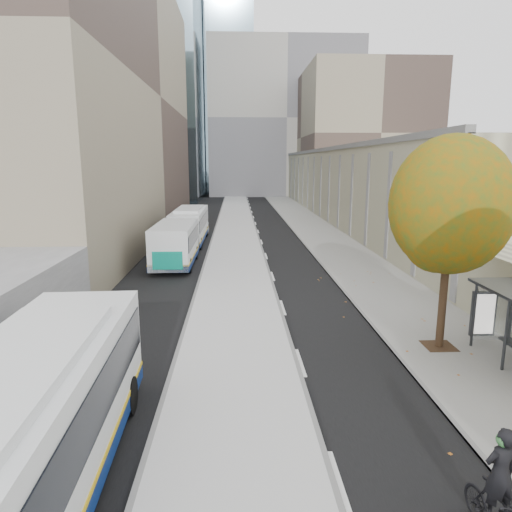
{
  "coord_description": "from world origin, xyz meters",
  "views": [
    {
      "loc": [
        -3.81,
        -2.42,
        6.71
      ],
      "look_at": [
        -2.91,
        17.96,
        2.5
      ],
      "focal_mm": 32.0,
      "sensor_mm": 36.0,
      "label": 1
    }
  ],
  "objects": [
    {
      "name": "building_tan",
      "position": [
        15.5,
        64.0,
        4.0
      ],
      "size": [
        18.0,
        92.0,
        8.0
      ],
      "primitive_type": "cube",
      "color": "gray",
      "rests_on": "ground"
    },
    {
      "name": "glass_tower_near",
      "position": [
        -20.0,
        82.0,
        33.0
      ],
      "size": [
        20.0,
        20.0,
        66.0
      ],
      "primitive_type": "cube",
      "color": "#7592A3",
      "rests_on": "ground"
    },
    {
      "name": "cyclist",
      "position": [
        0.8,
        4.47,
        0.82
      ],
      "size": [
        0.73,
        1.78,
        2.21
      ],
      "rotation": [
        0.0,
        0.0,
        0.14
      ],
      "color": "black",
      "rests_on": "ground"
    },
    {
      "name": "distant_car",
      "position": [
        -7.33,
        42.11,
        0.7
      ],
      "size": [
        1.97,
        4.24,
        1.41
      ],
      "primitive_type": "imported",
      "rotation": [
        0.0,
        0.0,
        0.08
      ],
      "color": "white",
      "rests_on": "ground"
    },
    {
      "name": "bus_platform",
      "position": [
        -3.88,
        35.0,
        0.07
      ],
      "size": [
        4.25,
        150.0,
        0.15
      ],
      "primitive_type": "cube",
      "color": "silver",
      "rests_on": "ground"
    },
    {
      "name": "bus_far",
      "position": [
        -7.75,
        32.16,
        1.52
      ],
      "size": [
        2.64,
        16.74,
        2.79
      ],
      "rotation": [
        0.0,
        0.0,
        -0.01
      ],
      "color": "silver",
      "rests_on": "ground"
    },
    {
      "name": "building_midrise",
      "position": [
        -22.5,
        41.0,
        12.5
      ],
      "size": [
        24.0,
        46.0,
        25.0
      ],
      "primitive_type": "cube",
      "color": "gray",
      "rests_on": "ground"
    },
    {
      "name": "building_far_block",
      "position": [
        6.0,
        96.0,
        15.0
      ],
      "size": [
        30.0,
        18.0,
        30.0
      ],
      "primitive_type": "cube",
      "color": "gray",
      "rests_on": "ground"
    },
    {
      "name": "sidewalk",
      "position": [
        4.12,
        35.0,
        0.04
      ],
      "size": [
        4.75,
        150.0,
        0.08
      ],
      "primitive_type": "cube",
      "color": "gray",
      "rests_on": "ground"
    },
    {
      "name": "tree_c",
      "position": [
        3.6,
        13.0,
        5.25
      ],
      "size": [
        4.2,
        4.2,
        7.28
      ],
      "color": "black",
      "rests_on": "sidewalk"
    }
  ]
}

